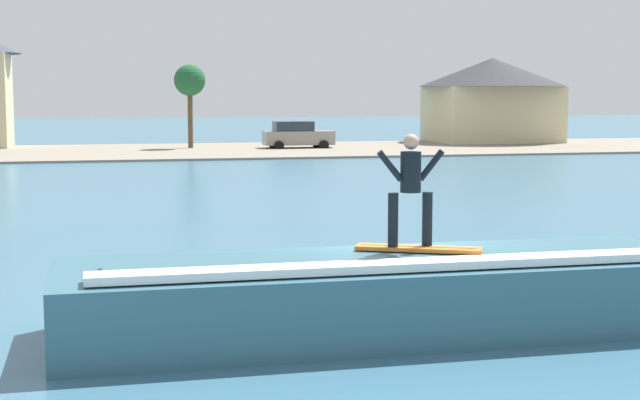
% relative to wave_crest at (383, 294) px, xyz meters
% --- Properties ---
extents(ground_plane, '(260.00, 260.00, 0.00)m').
position_rel_wave_crest_xyz_m(ground_plane, '(0.80, 1.34, -0.60)').
color(ground_plane, '#38667F').
extents(wave_crest, '(9.94, 2.90, 1.27)m').
position_rel_wave_crest_xyz_m(wave_crest, '(0.00, 0.00, 0.00)').
color(wave_crest, '#356374').
rests_on(wave_crest, ground_plane).
extents(surfboard, '(1.91, 1.21, 0.06)m').
position_rel_wave_crest_xyz_m(surfboard, '(0.55, -0.08, 0.70)').
color(surfboard, orange).
rests_on(surfboard, wave_crest).
extents(surfer, '(1.09, 0.32, 1.74)m').
position_rel_wave_crest_xyz_m(surfer, '(0.43, -0.01, 1.70)').
color(surfer, black).
rests_on(surfer, surfboard).
extents(shoreline_bank, '(120.00, 16.18, 0.12)m').
position_rel_wave_crest_xyz_m(shoreline_bank, '(0.80, 46.25, -0.54)').
color(shoreline_bank, gray).
rests_on(shoreline_bank, ground_plane).
extents(car_far_shore, '(4.58, 2.06, 1.86)m').
position_rel_wave_crest_xyz_m(car_far_shore, '(8.67, 47.04, 0.35)').
color(car_far_shore, gray).
rests_on(car_far_shore, ground_plane).
extents(house_gabled_white, '(10.86, 10.86, 6.27)m').
position_rel_wave_crest_xyz_m(house_gabled_white, '(24.40, 51.67, 3.05)').
color(house_gabled_white, beige).
rests_on(house_gabled_white, ground_plane).
extents(tree_tall_bare, '(2.06, 2.06, 5.57)m').
position_rel_wave_crest_xyz_m(tree_tall_bare, '(1.84, 48.53, 3.82)').
color(tree_tall_bare, brown).
rests_on(tree_tall_bare, ground_plane).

